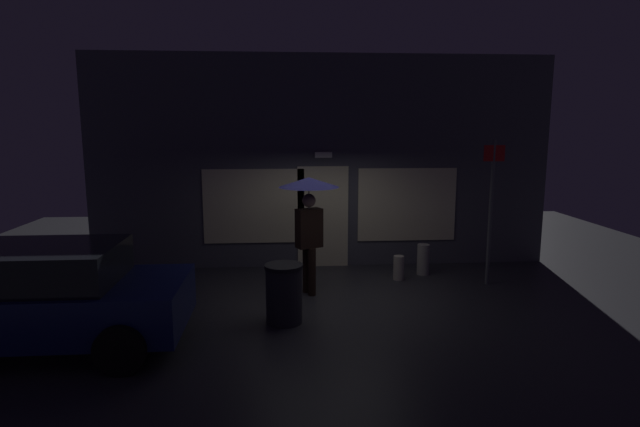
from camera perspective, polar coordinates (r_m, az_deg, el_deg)
ground_plane at (r=9.27m, az=1.37°, el=-9.44°), size 18.00×18.00×0.00m
building_facade at (r=11.12m, az=0.28°, el=5.62°), size 9.95×0.48×4.55m
person_with_umbrella at (r=9.13m, az=-1.24°, el=1.03°), size 1.08×1.08×2.15m
parked_car at (r=8.06m, az=-29.22°, el=-8.12°), size 4.04×1.97×1.44m
street_sign_post at (r=10.24m, az=18.55°, el=0.93°), size 0.40×0.07×2.79m
sidewalk_bollard at (r=10.40m, az=8.77°, el=-6.01°), size 0.21×0.21×0.49m
sidewalk_bollard_2 at (r=10.84m, az=11.44°, el=-5.05°), size 0.25×0.25×0.64m
trash_bin at (r=8.06m, az=-4.04°, el=-8.89°), size 0.59×0.59×0.93m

